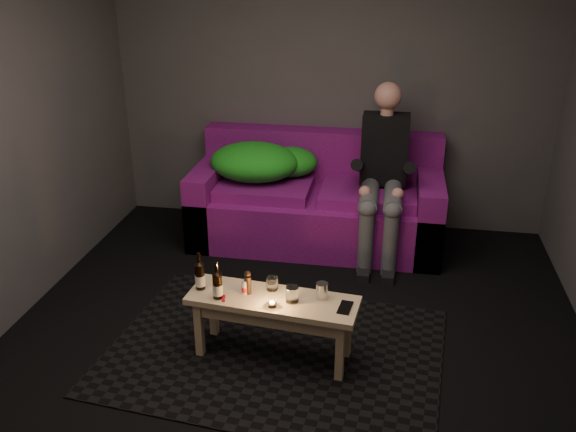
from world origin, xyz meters
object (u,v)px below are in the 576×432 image
person (383,170)px  beer_bottle_b (217,285)px  steel_cup (322,291)px  coffee_table (273,308)px  beer_bottle_a (200,276)px  sofa (317,203)px

person → beer_bottle_b: person is taller
beer_bottle_b → steel_cup: bearing=9.7°
person → coffee_table: bearing=-110.5°
beer_bottle_a → beer_bottle_b: (0.14, -0.09, -0.00)m
coffee_table → beer_bottle_b: 0.39m
sofa → beer_bottle_a: size_ratio=8.49×
person → steel_cup: 1.66m
person → steel_cup: bearing=-101.0°
person → coffee_table: (-0.62, -1.66, -0.39)m
coffee_table → steel_cup: steel_cup is taller
beer_bottle_a → beer_bottle_b: bearing=-32.6°
steel_cup → sofa: bearing=98.2°
coffee_table → steel_cup: size_ratio=10.66×
sofa → person: size_ratio=1.50×
sofa → coffee_table: size_ratio=1.96×
sofa → person: 0.73m
coffee_table → sofa: bearing=88.5°
sofa → coffee_table: sofa is taller
coffee_table → beer_bottle_a: bearing=176.2°
coffee_table → person: bearing=69.5°
sofa → coffee_table: bearing=-91.5°
sofa → coffee_table: (-0.05, -1.84, 0.02)m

